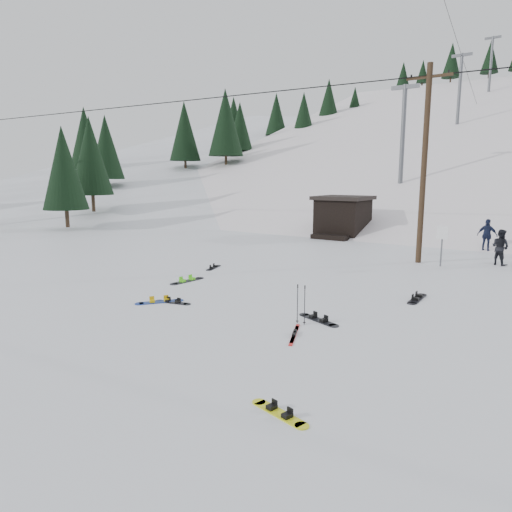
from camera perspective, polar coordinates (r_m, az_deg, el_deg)
The scene contains 21 objects.
ground at distance 11.77m, azimuth -9.33°, elevation -10.15°, with size 200.00×200.00×0.00m, color white.
ski_slope at distance 65.38m, azimuth 26.79°, elevation -5.42°, with size 60.00×75.00×45.00m, color white.
ridge_left at distance 72.56m, azimuth -3.38°, elevation -2.12°, with size 34.00×85.00×38.00m, color white.
treeline_left at distance 63.67m, azimuth -6.50°, elevation 6.16°, with size 20.00×64.00×10.00m, color black, non-canonical shape.
utility_pole at distance 22.67m, azimuth 20.28°, elevation 10.96°, with size 2.00×0.26×9.00m.
trail_sign at distance 22.16m, azimuth 22.24°, elevation 2.04°, with size 0.50×0.09×1.85m.
lift_hut at distance 31.65m, azimuth 10.77°, elevation 4.88°, with size 3.40×4.10×2.75m.
lift_tower_near at distance 39.88m, azimuth 17.92°, elevation 14.92°, with size 2.20×0.36×8.00m.
lift_tower_mid at distance 60.00m, azimuth 24.14°, elevation 18.95°, with size 2.20×0.36×8.00m.
lift_tower_far at distance 80.58m, azimuth 27.32°, elevation 20.86°, with size 2.20×0.36×8.00m.
hero_snowboard at distance 15.14m, azimuth -11.99°, elevation -5.59°, with size 1.05×1.31×0.11m.
hero_skis at distance 11.91m, azimuth 4.82°, elevation -9.68°, with size 0.72×1.54×0.08m.
ski_poles at distance 12.64m, azimuth 5.65°, elevation -5.98°, with size 0.30×0.08×1.10m.
board_scatter_a at distance 15.01m, azimuth -10.36°, elevation -5.69°, with size 1.27×0.47×0.09m.
board_scatter_b at distance 20.41m, azimuth -5.33°, elevation -1.44°, with size 0.57×1.29×0.09m.
board_scatter_c at distance 17.95m, azimuth -8.59°, elevation -3.05°, with size 0.43×1.65×0.12m.
board_scatter_d at distance 13.12m, azimuth 7.81°, elevation -7.87°, with size 1.44×0.72×0.11m.
board_scatter_e at distance 8.25m, azimuth 2.93°, elevation -18.98°, with size 1.26×0.50×0.09m.
board_scatter_f at distance 16.09m, azimuth 19.49°, elevation -5.02°, with size 0.33×1.62×0.11m.
skier_dark at distance 23.71m, azimuth 28.22°, elevation 0.97°, with size 0.80×0.63×1.65m, color black.
skier_navy at distance 27.69m, azimuth 26.93°, elevation 2.31°, with size 1.04×0.43×1.78m, color #161D38.
Camera 1 is at (7.74, -7.92, 3.99)m, focal length 32.00 mm.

